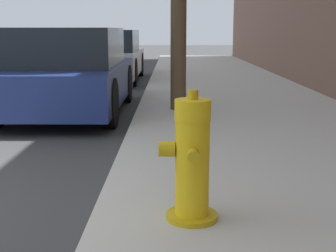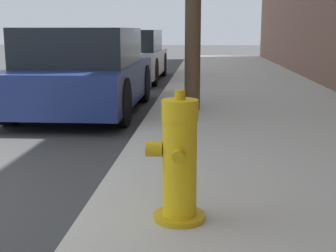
% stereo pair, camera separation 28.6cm
% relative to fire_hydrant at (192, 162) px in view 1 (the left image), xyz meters
% --- Properties ---
extents(fire_hydrant, '(0.39, 0.41, 0.87)m').
position_rel_fire_hydrant_xyz_m(fire_hydrant, '(0.00, 0.00, 0.00)').
color(fire_hydrant, '#C39C11').
rests_on(fire_hydrant, sidewalk_slab).
extents(parked_car_near, '(1.84, 3.88, 1.40)m').
position_rel_fire_hydrant_xyz_m(parked_car_near, '(-1.83, 4.73, 0.16)').
color(parked_car_near, navy).
rests_on(parked_car_near, ground_plane).
extents(parked_car_mid, '(1.79, 4.14, 1.37)m').
position_rel_fire_hydrant_xyz_m(parked_car_mid, '(-1.88, 9.81, 0.14)').
color(parked_car_mid, silver).
rests_on(parked_car_mid, ground_plane).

